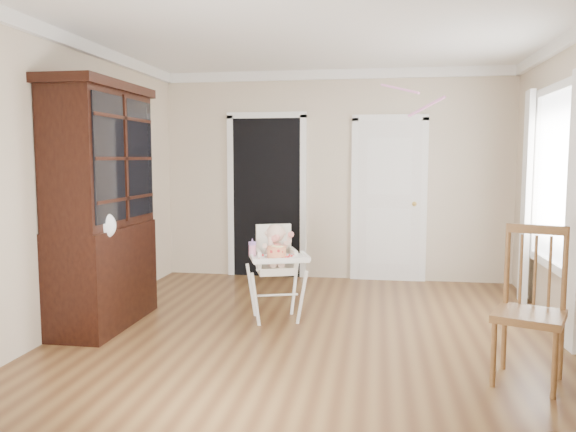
% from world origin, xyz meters
% --- Properties ---
extents(floor, '(5.00, 5.00, 0.00)m').
position_xyz_m(floor, '(0.00, 0.00, 0.00)').
color(floor, '#54351D').
rests_on(floor, ground).
extents(ceiling, '(5.00, 5.00, 0.00)m').
position_xyz_m(ceiling, '(0.00, 0.00, 2.70)').
color(ceiling, white).
rests_on(ceiling, wall_back).
extents(wall_back, '(4.50, 0.00, 4.50)m').
position_xyz_m(wall_back, '(0.00, 2.50, 1.35)').
color(wall_back, beige).
rests_on(wall_back, floor).
extents(wall_left, '(0.00, 5.00, 5.00)m').
position_xyz_m(wall_left, '(-2.25, 0.00, 1.35)').
color(wall_left, beige).
rests_on(wall_left, floor).
extents(crown_molding, '(4.50, 5.00, 0.12)m').
position_xyz_m(crown_molding, '(0.00, 0.00, 2.64)').
color(crown_molding, white).
rests_on(crown_molding, ceiling).
extents(doorway, '(1.06, 0.05, 2.22)m').
position_xyz_m(doorway, '(-0.90, 2.48, 1.11)').
color(doorway, black).
rests_on(doorway, wall_back).
extents(closet_door, '(0.96, 0.09, 2.13)m').
position_xyz_m(closet_door, '(0.70, 2.48, 1.02)').
color(closet_door, white).
rests_on(closet_door, wall_back).
extents(window_right, '(0.13, 1.84, 2.30)m').
position_xyz_m(window_right, '(2.18, 0.80, 1.29)').
color(window_right, white).
rests_on(window_right, wall_right).
extents(high_chair, '(0.72, 0.80, 0.95)m').
position_xyz_m(high_chair, '(-0.41, 0.46, 0.58)').
color(high_chair, white).
rests_on(high_chair, floor).
extents(baby, '(0.31, 0.23, 0.43)m').
position_xyz_m(baby, '(-0.42, 0.49, 0.72)').
color(baby, beige).
rests_on(baby, high_chair).
extents(cake, '(0.23, 0.23, 0.11)m').
position_xyz_m(cake, '(-0.36, 0.25, 0.71)').
color(cake, silver).
rests_on(cake, high_chair).
extents(sippy_cup, '(0.07, 0.07, 0.17)m').
position_xyz_m(sippy_cup, '(-0.60, 0.29, 0.73)').
color(sippy_cup, pink).
rests_on(sippy_cup, high_chair).
extents(china_cabinet, '(0.60, 1.34, 2.27)m').
position_xyz_m(china_cabinet, '(-1.99, 0.06, 1.14)').
color(china_cabinet, black).
rests_on(china_cabinet, floor).
extents(dining_chair, '(0.59, 0.59, 1.10)m').
position_xyz_m(dining_chair, '(1.63, -0.75, 0.51)').
color(dining_chair, brown).
rests_on(dining_chair, floor).
extents(streamer, '(0.38, 0.35, 0.15)m').
position_xyz_m(streamer, '(0.76, 1.04, 2.28)').
color(streamer, pink).
rests_on(streamer, ceiling).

